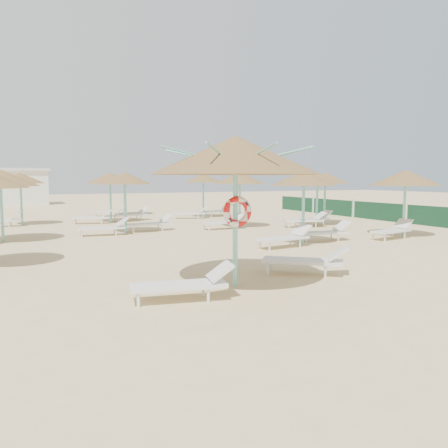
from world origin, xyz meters
name	(u,v)px	position (x,y,z in m)	size (l,w,h in m)	color
ground	(241,283)	(0.00, 0.00, 0.00)	(120.00, 120.00, 0.00)	#D7BE83
main_palapa	(235,156)	(-0.24, -0.20, 2.85)	(3.65, 3.65, 3.27)	#75CBC2
lounger_main_a	(185,283)	(-1.63, -0.82, 0.34)	(2.07, 0.96, 0.72)	white
lounger_main_b	(308,260)	(1.93, 0.09, 0.36)	(2.01, 1.82, 0.76)	white
palapa_field	(186,180)	(2.62, 10.63, 2.29)	(18.56, 18.05, 2.71)	#75CBC2
windbreak_fence	(379,211)	(14.00, 9.96, 0.50)	(0.08, 19.84, 1.10)	#1A4F31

